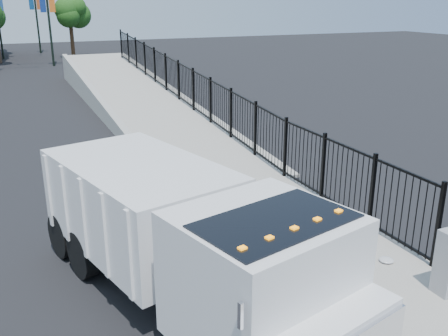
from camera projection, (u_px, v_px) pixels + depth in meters
name	position (u px, v px, depth m)	size (l,w,h in m)	color
ground	(234.00, 261.00, 10.63)	(120.00, 120.00, 0.00)	black
sidewalk	(368.00, 286.00, 9.61)	(3.55, 12.00, 0.12)	#9E998E
curb	(281.00, 309.00, 8.87)	(0.30, 12.00, 0.16)	#ADAAA3
ramp	(140.00, 109.00, 25.31)	(3.95, 24.00, 1.70)	#9E998E
iron_fence	(194.00, 103.00, 22.09)	(0.10, 28.00, 1.80)	black
truck	(188.00, 237.00, 8.58)	(4.15, 7.76, 2.54)	black
worker	(317.00, 257.00, 8.89)	(0.60, 0.39, 1.65)	maroon
debris	(386.00, 260.00, 10.37)	(0.31, 0.31, 0.08)	silver
light_pole_1	(44.00, 11.00, 39.72)	(3.78, 0.22, 8.00)	black
light_pole_2	(0.00, 9.00, 44.66)	(3.77, 0.22, 8.00)	black
light_pole_3	(32.00, 8.00, 49.34)	(3.77, 0.22, 8.00)	black
tree_1	(70.00, 14.00, 45.66)	(2.19, 2.19, 5.09)	#382314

